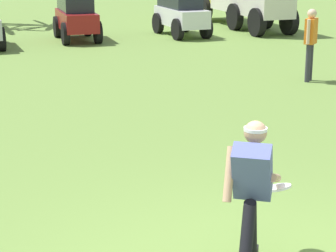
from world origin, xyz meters
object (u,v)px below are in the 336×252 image
teammate_midfield (311,38)px  parked_car_slot_d (181,13)px  frisbee_thrower (252,190)px  parked_car_slot_c (76,16)px  frisbee_in_flight (278,187)px

teammate_midfield → parked_car_slot_d: teammate_midfield is taller
teammate_midfield → frisbee_thrower: bearing=-126.8°
frisbee_thrower → teammate_midfield: size_ratio=0.90×
teammate_midfield → parked_car_slot_c: 8.46m
frisbee_in_flight → teammate_midfield: bearing=54.6°
parked_car_slot_d → parked_car_slot_c: bearing=175.4°
frisbee_thrower → frisbee_in_flight: (0.44, 0.26, -0.13)m
frisbee_thrower → parked_car_slot_d: size_ratio=0.58×
frisbee_in_flight → parked_car_slot_c: size_ratio=0.14×
frisbee_in_flight → parked_car_slot_d: 15.16m
teammate_midfield → parked_car_slot_c: teammate_midfield is taller
frisbee_in_flight → parked_car_slot_d: (4.96, 14.32, 0.06)m
frisbee_thrower → parked_car_slot_d: (5.39, 14.58, -0.07)m
parked_car_slot_c → frisbee_thrower: bearing=-97.9°
frisbee_in_flight → teammate_midfield: size_ratio=0.22×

